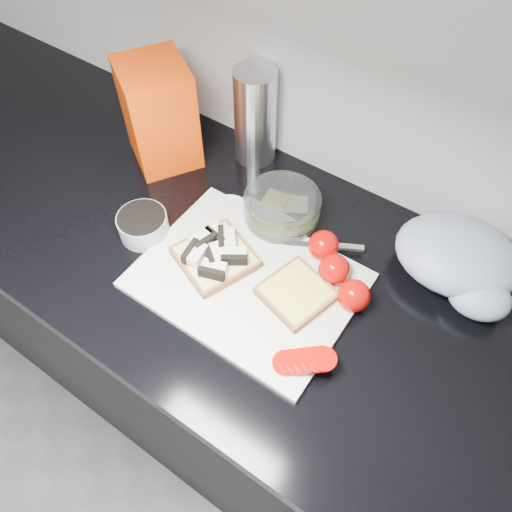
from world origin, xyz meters
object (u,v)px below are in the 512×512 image
at_px(cutting_board, 247,280).
at_px(steel_canister, 255,117).
at_px(bread_bag, 159,114).
at_px(glass_bowl, 282,209).

bearing_deg(cutting_board, steel_canister, 121.96).
bearing_deg(bread_bag, steel_canister, 66.63).
bearing_deg(glass_bowl, cutting_board, -79.39).
bearing_deg(glass_bowl, steel_canister, 140.11).
distance_m(cutting_board, bread_bag, 0.41).
relative_size(glass_bowl, bread_bag, 0.68).
relative_size(bread_bag, steel_canister, 1.05).
distance_m(glass_bowl, steel_canister, 0.22).
xyz_separation_m(glass_bowl, bread_bag, (-0.32, 0.01, 0.08)).
xyz_separation_m(cutting_board, steel_canister, (-0.19, 0.30, 0.10)).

